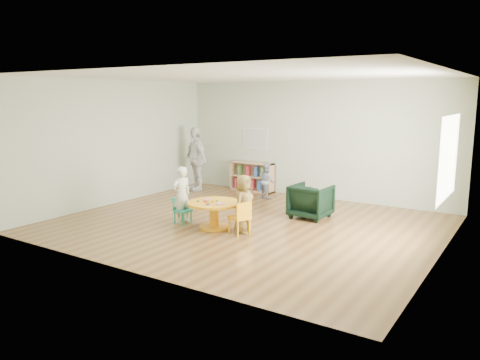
{
  "coord_description": "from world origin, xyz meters",
  "views": [
    {
      "loc": [
        4.66,
        -7.4,
        2.42
      ],
      "look_at": [
        0.06,
        -0.3,
        0.91
      ],
      "focal_mm": 35.0,
      "sensor_mm": 36.0,
      "label": 1
    }
  ],
  "objects_px": {
    "bookshelf": "(252,177)",
    "toddler": "(266,181)",
    "activity_table": "(214,210)",
    "kid_chair_right": "(241,217)",
    "kid_chair_left": "(181,209)",
    "adult_caretaker": "(196,159)",
    "child_left": "(182,195)",
    "armchair": "(311,201)",
    "child_right": "(243,204)"
  },
  "relations": [
    {
      "from": "bookshelf",
      "to": "kid_chair_right",
      "type": "bearing_deg",
      "value": -61.39
    },
    {
      "from": "child_left",
      "to": "kid_chair_right",
      "type": "bearing_deg",
      "value": 105.73
    },
    {
      "from": "kid_chair_right",
      "to": "toddler",
      "type": "relative_size",
      "value": 0.71
    },
    {
      "from": "bookshelf",
      "to": "child_left",
      "type": "bearing_deg",
      "value": -81.38
    },
    {
      "from": "toddler",
      "to": "activity_table",
      "type": "bearing_deg",
      "value": 126.32
    },
    {
      "from": "activity_table",
      "to": "kid_chair_right",
      "type": "xyz_separation_m",
      "value": [
        0.64,
        -0.08,
        -0.02
      ]
    },
    {
      "from": "kid_chair_right",
      "to": "kid_chair_left",
      "type": "bearing_deg",
      "value": 111.16
    },
    {
      "from": "child_left",
      "to": "armchair",
      "type": "bearing_deg",
      "value": 148.71
    },
    {
      "from": "toddler",
      "to": "adult_caretaker",
      "type": "height_order",
      "value": "adult_caretaker"
    },
    {
      "from": "activity_table",
      "to": "kid_chair_left",
      "type": "relative_size",
      "value": 1.91
    },
    {
      "from": "armchair",
      "to": "child_left",
      "type": "relative_size",
      "value": 0.68
    },
    {
      "from": "armchair",
      "to": "kid_chair_left",
      "type": "bearing_deg",
      "value": 45.07
    },
    {
      "from": "kid_chair_left",
      "to": "child_right",
      "type": "xyz_separation_m",
      "value": [
        1.33,
        0.14,
        0.25
      ]
    },
    {
      "from": "toddler",
      "to": "adult_caretaker",
      "type": "bearing_deg",
      "value": 30.43
    },
    {
      "from": "armchair",
      "to": "adult_caretaker",
      "type": "height_order",
      "value": "adult_caretaker"
    },
    {
      "from": "activity_table",
      "to": "adult_caretaker",
      "type": "distance_m",
      "value": 3.71
    },
    {
      "from": "activity_table",
      "to": "armchair",
      "type": "distance_m",
      "value": 2.06
    },
    {
      "from": "bookshelf",
      "to": "toddler",
      "type": "height_order",
      "value": "toddler"
    },
    {
      "from": "bookshelf",
      "to": "child_right",
      "type": "height_order",
      "value": "child_right"
    },
    {
      "from": "activity_table",
      "to": "kid_chair_left",
      "type": "bearing_deg",
      "value": -173.44
    },
    {
      "from": "armchair",
      "to": "kid_chair_right",
      "type": "bearing_deg",
      "value": 75.09
    },
    {
      "from": "child_right",
      "to": "adult_caretaker",
      "type": "relative_size",
      "value": 0.64
    },
    {
      "from": "adult_caretaker",
      "to": "child_left",
      "type": "bearing_deg",
      "value": -31.75
    },
    {
      "from": "child_left",
      "to": "adult_caretaker",
      "type": "distance_m",
      "value": 3.27
    },
    {
      "from": "kid_chair_left",
      "to": "armchair",
      "type": "bearing_deg",
      "value": 133.1
    },
    {
      "from": "activity_table",
      "to": "kid_chair_right",
      "type": "relative_size",
      "value": 1.66
    },
    {
      "from": "kid_chair_left",
      "to": "adult_caretaker",
      "type": "bearing_deg",
      "value": -146.16
    },
    {
      "from": "bookshelf",
      "to": "armchair",
      "type": "xyz_separation_m",
      "value": [
        2.46,
        -1.74,
        -0.02
      ]
    },
    {
      "from": "armchair",
      "to": "child_left",
      "type": "xyz_separation_m",
      "value": [
        -1.93,
        -1.72,
        0.21
      ]
    },
    {
      "from": "toddler",
      "to": "kid_chair_left",
      "type": "bearing_deg",
      "value": 111.81
    },
    {
      "from": "kid_chair_right",
      "to": "child_right",
      "type": "xyz_separation_m",
      "value": [
        -0.03,
        0.14,
        0.21
      ]
    },
    {
      "from": "kid_chair_right",
      "to": "bookshelf",
      "type": "xyz_separation_m",
      "value": [
        -1.91,
        3.5,
        0.04
      ]
    },
    {
      "from": "child_left",
      "to": "child_right",
      "type": "height_order",
      "value": "child_left"
    },
    {
      "from": "kid_chair_left",
      "to": "kid_chair_right",
      "type": "xyz_separation_m",
      "value": [
        1.37,
        0.0,
        0.04
      ]
    },
    {
      "from": "kid_chair_right",
      "to": "toddler",
      "type": "bearing_deg",
      "value": 42.35
    },
    {
      "from": "kid_chair_right",
      "to": "child_right",
      "type": "relative_size",
      "value": 0.57
    },
    {
      "from": "child_left",
      "to": "toddler",
      "type": "height_order",
      "value": "child_left"
    },
    {
      "from": "kid_chair_right",
      "to": "armchair",
      "type": "distance_m",
      "value": 1.84
    },
    {
      "from": "armchair",
      "to": "toddler",
      "type": "distance_m",
      "value": 2.03
    },
    {
      "from": "armchair",
      "to": "toddler",
      "type": "bearing_deg",
      "value": -31.49
    },
    {
      "from": "kid_chair_left",
      "to": "kid_chair_right",
      "type": "relative_size",
      "value": 0.87
    },
    {
      "from": "toddler",
      "to": "bookshelf",
      "type": "bearing_deg",
      "value": -11.55
    },
    {
      "from": "activity_table",
      "to": "kid_chair_left",
      "type": "height_order",
      "value": "activity_table"
    },
    {
      "from": "kid_chair_left",
      "to": "armchair",
      "type": "distance_m",
      "value": 2.6
    },
    {
      "from": "kid_chair_left",
      "to": "adult_caretaker",
      "type": "xyz_separation_m",
      "value": [
        -1.81,
        2.75,
        0.55
      ]
    },
    {
      "from": "activity_table",
      "to": "armchair",
      "type": "bearing_deg",
      "value": 54.54
    },
    {
      "from": "kid_chair_right",
      "to": "child_left",
      "type": "bearing_deg",
      "value": 109.71
    },
    {
      "from": "child_left",
      "to": "adult_caretaker",
      "type": "relative_size",
      "value": 0.67
    },
    {
      "from": "activity_table",
      "to": "kid_chair_left",
      "type": "xyz_separation_m",
      "value": [
        -0.72,
        -0.08,
        -0.06
      ]
    },
    {
      "from": "child_right",
      "to": "child_left",
      "type": "bearing_deg",
      "value": 87.84
    }
  ]
}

